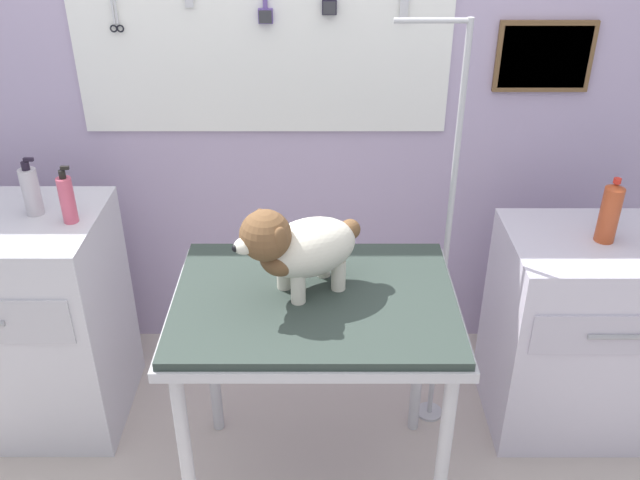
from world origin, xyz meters
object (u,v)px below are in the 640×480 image
at_px(grooming_arm, 442,259).
at_px(counter_left, 14,321).
at_px(dog, 296,247).
at_px(cabinet_right, 580,332).
at_px(soda_bottle, 609,212).
at_px(grooming_table, 314,318).

xyz_separation_m(grooming_arm, counter_left, (-1.68, 0.03, -0.31)).
relative_size(dog, cabinet_right, 0.50).
height_order(counter_left, soda_bottle, soda_bottle).
relative_size(grooming_arm, cabinet_right, 1.95).
relative_size(grooming_table, grooming_arm, 0.56).
height_order(cabinet_right, soda_bottle, soda_bottle).
bearing_deg(grooming_table, dog, 157.27).
relative_size(grooming_table, dog, 2.20).
xyz_separation_m(grooming_arm, soda_bottle, (0.59, 0.01, 0.19)).
height_order(counter_left, cabinet_right, counter_left).
bearing_deg(cabinet_right, grooming_table, -160.53).
xyz_separation_m(grooming_arm, cabinet_right, (0.59, 0.01, -0.35)).
relative_size(cabinet_right, soda_bottle, 3.39).
bearing_deg(grooming_arm, cabinet_right, 0.98).
relative_size(dog, soda_bottle, 1.69).
height_order(grooming_arm, soda_bottle, grooming_arm).
bearing_deg(grooming_arm, counter_left, 178.92).
bearing_deg(grooming_table, cabinet_right, 19.47).
relative_size(dog, counter_left, 0.46).
bearing_deg(grooming_table, grooming_arm, 37.48).
bearing_deg(soda_bottle, grooming_table, -160.55).
relative_size(grooming_arm, counter_left, 1.78).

